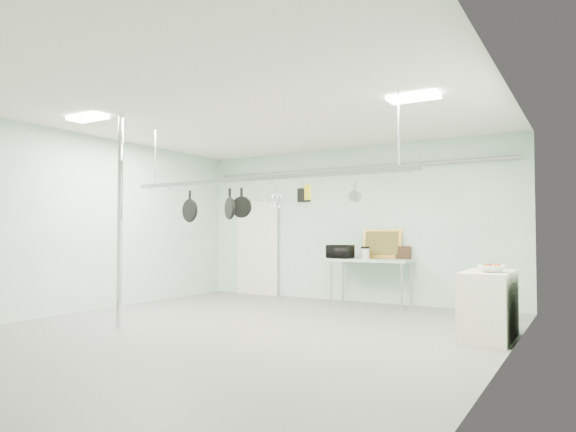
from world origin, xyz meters
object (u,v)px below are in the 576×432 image
Objects in this scene: prep_table at (370,263)px; fruit_bowl at (492,269)px; pot_rack at (259,177)px; chrome_pole at (120,220)px; microwave at (340,252)px; side_cabinet at (489,305)px; skillet_right at (241,202)px; coffee_canister at (365,254)px; skillet_left at (190,206)px; skillet_mid at (230,203)px.

fruit_bowl reaches higher than prep_table.
chrome_pole is at bearing -154.65° from pot_rack.
pot_rack is (1.90, 0.90, 0.63)m from chrome_pole.
pot_rack is 3.41m from microwave.
microwave is at bearing 146.43° from side_cabinet.
side_cabinet is at bearing 22.41° from chrome_pole.
skillet_right is (-3.27, -1.10, 1.43)m from side_cabinet.
prep_table is 3.61m from pot_rack.
coffee_canister reaches higher than fruit_bowl.
skillet_left is (-1.73, -3.30, 1.00)m from prep_table.
prep_table is at bearing 105.22° from skillet_mid.
microwave is at bearing 67.33° from chrome_pole.
skillet_mid is at bearing 91.53° from microwave.
chrome_pole reaches higher than coffee_canister.
microwave reaches higher than fruit_bowl.
prep_table is 1.33× the size of side_cabinet.
skillet_left is (-4.35, -0.92, 0.89)m from fruit_bowl.
skillet_right is at bearing -161.40° from side_cabinet.
pot_rack reaches higher than side_cabinet.
microwave is 1.16× the size of skillet_right.
microwave reaches higher than coffee_canister.
chrome_pole is 6.98× the size of skillet_mid.
skillet_left is 0.79m from skillet_mid.
microwave is 0.96× the size of skillet_left.
microwave is (-0.59, -0.11, 0.21)m from prep_table.
fruit_bowl reaches higher than side_cabinet.
fruit_bowl is 0.74× the size of skillet_left.
side_cabinet is at bearing 111.74° from fruit_bowl.
side_cabinet is 3.82m from microwave.
prep_table is 0.64m from microwave.
fruit_bowl is at bearing 0.36° from skillet_right.
skillet_left is 1.10× the size of skillet_mid.
coffee_canister is at bearing 140.21° from side_cabinet.
prep_table is 3.53m from skillet_right.
prep_table is 3.58m from skillet_mid.
skillet_left is at bearing 180.00° from pot_rack.
coffee_canister is at bearing 85.07° from pot_rack.
microwave is at bearing -164.51° from coffee_canister.
prep_table is at bearing 137.77° from fruit_bowl.
prep_table is 3.17× the size of skillet_left.
skillet_left is at bearing 164.97° from skillet_right.
skillet_mid reaches higher than fruit_bowl.
coffee_canister is at bearing 170.57° from prep_table.
fruit_bowl is (2.62, -2.38, 0.11)m from prep_table.
skillet_right is at bearing 95.42° from microwave.
microwave is 3.30m from skillet_right.
skillet_left is (-1.61, -3.32, 0.83)m from coffee_canister.
coffee_canister is 3.48m from skillet_right.
prep_table is 3.54m from fruit_bowl.
fruit_bowl is (4.92, 1.82, -0.65)m from chrome_pole.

